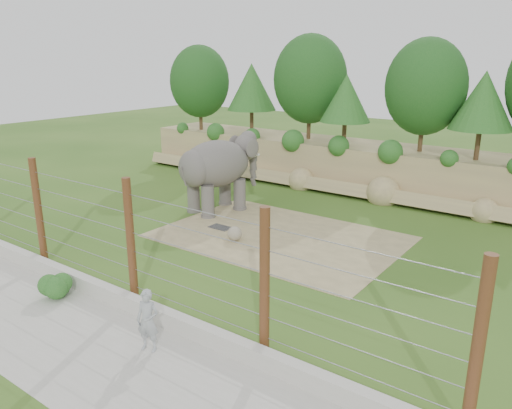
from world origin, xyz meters
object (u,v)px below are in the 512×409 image
Objects in this scene: elephant at (216,175)px; stone_ball at (235,233)px; barrier_fence at (131,241)px; zookeeper at (148,321)px.

elephant is 7.51× the size of stone_ball.
stone_ball is at bearing -27.20° from elephant.
elephant is at bearing 114.95° from barrier_fence.
stone_ball is at bearing 94.74° from zookeeper.
elephant is at bearing 140.05° from stone_ball.
stone_ball is 6.29m from barrier_fence.
stone_ball is 0.36× the size of zookeeper.
stone_ball is 0.03× the size of barrier_fence.
barrier_fence is 3.15m from zookeeper.
elephant is 0.22× the size of barrier_fence.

